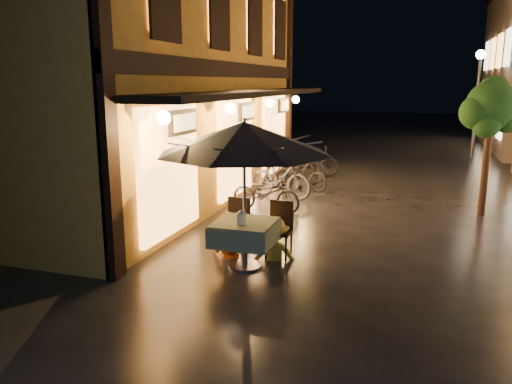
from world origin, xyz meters
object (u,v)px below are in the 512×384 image
(cafe_table, at_px, (245,233))
(table_lantern, at_px, (241,216))
(person_yellow, at_px, (274,219))
(person_orange, at_px, (229,213))
(bicycle_0, at_px, (266,193))
(patio_umbrella, at_px, (244,138))

(cafe_table, bearing_deg, table_lantern, -90.00)
(cafe_table, distance_m, person_yellow, 0.66)
(person_orange, relative_size, bicycle_0, 0.89)
(table_lantern, height_order, bicycle_0, table_lantern)
(cafe_table, height_order, person_yellow, person_yellow)
(cafe_table, distance_m, bicycle_0, 3.65)
(person_yellow, bearing_deg, person_orange, -15.80)
(cafe_table, bearing_deg, bicycle_0, 101.50)
(cafe_table, xyz_separation_m, table_lantern, (0.00, -0.16, 0.33))
(bicycle_0, bearing_deg, table_lantern, -161.79)
(patio_umbrella, height_order, table_lantern, patio_umbrella)
(cafe_table, bearing_deg, person_orange, 132.54)
(patio_umbrella, bearing_deg, cafe_table, -165.96)
(cafe_table, xyz_separation_m, patio_umbrella, (0.00, 0.00, 1.56))
(cafe_table, height_order, person_orange, person_orange)
(cafe_table, xyz_separation_m, bicycle_0, (-0.73, 3.58, -0.14))
(table_lantern, xyz_separation_m, person_yellow, (0.35, 0.70, -0.21))
(person_yellow, bearing_deg, patio_umbrella, 39.22)
(cafe_table, xyz_separation_m, person_yellow, (0.35, 0.54, 0.12))
(person_orange, bearing_deg, patio_umbrella, 139.56)
(bicycle_0, bearing_deg, person_yellow, -153.25)
(cafe_table, bearing_deg, person_yellow, 57.22)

